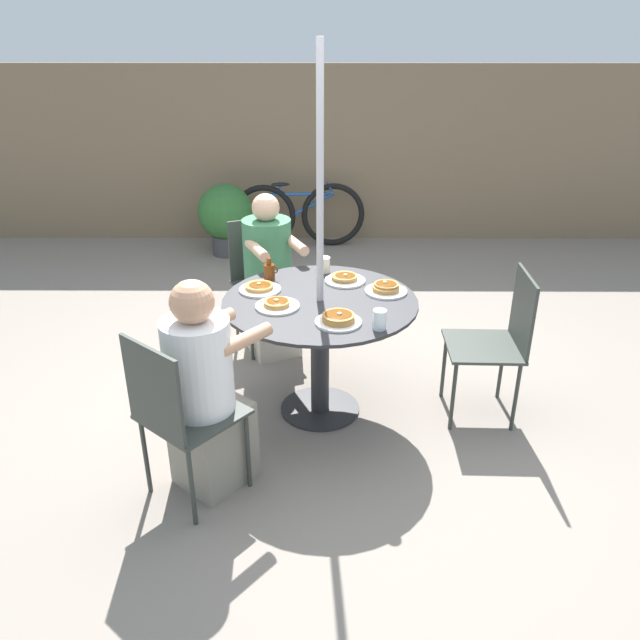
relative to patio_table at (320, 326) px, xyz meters
The scene contains 19 objects.
ground_plane 0.59m from the patio_table, ahead, with size 12.00×12.00×0.00m, color gray.
back_fence 3.53m from the patio_table, 90.00° to the left, with size 10.00×0.06×1.85m, color #7A664C.
patio_table is the anchor object (origin of this frame).
umbrella_pole 0.49m from the patio_table, ahead, with size 0.04×0.04×2.16m, color #ADADB2.
patio_chair_north 1.06m from the patio_table, ahead, with size 0.44×0.44×0.93m.
patio_chair_east 1.06m from the patio_table, 114.31° to the left, with size 0.57×0.57×0.93m.
diner_east 0.89m from the patio_table, 114.31° to the left, with size 0.50×0.58×1.17m.
patio_chair_south 1.06m from the patio_table, 129.91° to the right, with size 0.61×0.61×0.93m.
diner_south 0.89m from the patio_table, 129.91° to the right, with size 0.56×0.58×1.16m.
pancake_plate_a 0.37m from the patio_table, 61.67° to the left, with size 0.25×0.25×0.05m.
pancake_plate_b 0.38m from the patio_table, 72.20° to the right, with size 0.25×0.25×0.06m.
pancake_plate_c 0.32m from the patio_table, 156.08° to the right, with size 0.25×0.25×0.05m.
pancake_plate_d 0.43m from the patio_table, 159.37° to the left, with size 0.25×0.25×0.05m.
pancake_plate_e 0.45m from the patio_table, 16.30° to the left, with size 0.25×0.25×0.07m.
syrup_bottle 0.50m from the patio_table, 135.65° to the left, with size 0.09×0.07×0.14m.
coffee_cup 0.50m from the patio_table, 87.05° to the left, with size 0.08×0.08×0.10m.
drinking_glass_a 0.54m from the patio_table, 50.36° to the right, with size 0.07×0.07×0.11m, color silver.
bicycle 3.21m from the patio_table, 94.48° to the left, with size 1.43×0.44×0.70m.
potted_shrub 3.11m from the patio_table, 108.70° to the left, with size 0.57×0.57×0.74m.
Camera 1 is at (0.02, -3.32, 2.22)m, focal length 35.00 mm.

